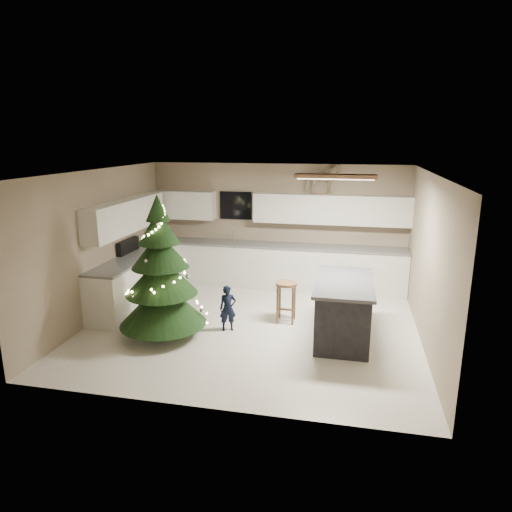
# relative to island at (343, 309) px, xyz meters

# --- Properties ---
(ground_plane) EXTENTS (5.50, 5.50, 0.00)m
(ground_plane) POSITION_rel_island_xyz_m (-1.52, 0.13, -0.48)
(ground_plane) COLOR beige
(room_shell) EXTENTS (5.52, 5.02, 2.61)m
(room_shell) POSITION_rel_island_xyz_m (-1.50, 0.14, 1.27)
(room_shell) COLOR gray
(room_shell) RESTS_ON ground_plane
(cabinetry) EXTENTS (5.50, 3.20, 2.00)m
(cabinetry) POSITION_rel_island_xyz_m (-2.43, 1.78, 0.28)
(cabinetry) COLOR white
(cabinetry) RESTS_ON ground_plane
(island) EXTENTS (0.90, 1.70, 0.95)m
(island) POSITION_rel_island_xyz_m (0.00, 0.00, 0.00)
(island) COLOR black
(island) RESTS_ON ground_plane
(bar_stool) EXTENTS (0.37, 0.37, 0.72)m
(bar_stool) POSITION_rel_island_xyz_m (-0.99, 0.46, 0.06)
(bar_stool) COLOR brown
(bar_stool) RESTS_ON ground_plane
(christmas_tree) EXTENTS (1.44, 1.39, 2.30)m
(christmas_tree) POSITION_rel_island_xyz_m (-2.84, -0.52, 0.46)
(christmas_tree) COLOR #3F2816
(christmas_tree) RESTS_ON ground_plane
(toddler) EXTENTS (0.33, 0.28, 0.77)m
(toddler) POSITION_rel_island_xyz_m (-1.88, -0.11, -0.10)
(toddler) COLOR black
(toddler) RESTS_ON ground_plane
(rocking_horse) EXTENTS (0.73, 0.51, 0.59)m
(rocking_horse) POSITION_rel_island_xyz_m (-0.57, 2.46, 1.83)
(rocking_horse) COLOR brown
(rocking_horse) RESTS_ON cabinetry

